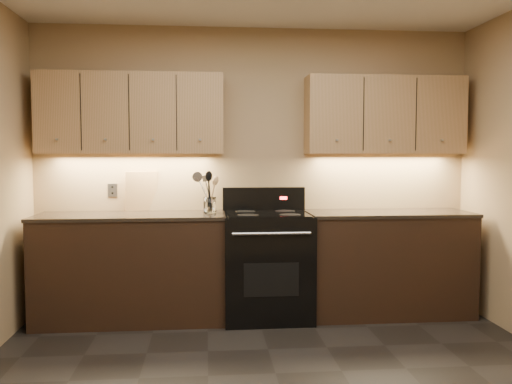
# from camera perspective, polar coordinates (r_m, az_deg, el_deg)

# --- Properties ---
(wall_back) EXTENTS (4.00, 0.04, 2.60)m
(wall_back) POSITION_cam_1_polar(r_m,az_deg,el_deg) (5.03, -0.13, 2.34)
(wall_back) COLOR #A48260
(wall_back) RESTS_ON ground
(counter_left) EXTENTS (1.62, 0.62, 0.93)m
(counter_left) POSITION_cam_1_polar(r_m,az_deg,el_deg) (4.86, -12.97, -7.74)
(counter_left) COLOR black
(counter_left) RESTS_ON ground
(counter_right) EXTENTS (1.46, 0.62, 0.93)m
(counter_right) POSITION_cam_1_polar(r_m,az_deg,el_deg) (5.08, 13.67, -7.24)
(counter_right) COLOR black
(counter_right) RESTS_ON ground
(stove) EXTENTS (0.76, 0.68, 1.14)m
(stove) POSITION_cam_1_polar(r_m,az_deg,el_deg) (4.82, 1.16, -7.57)
(stove) COLOR black
(stove) RESTS_ON ground
(upper_cab_left) EXTENTS (1.60, 0.30, 0.70)m
(upper_cab_left) POSITION_cam_1_polar(r_m,az_deg,el_deg) (4.92, -12.98, 8.03)
(upper_cab_left) COLOR tan
(upper_cab_left) RESTS_ON wall_back
(upper_cab_right) EXTENTS (1.44, 0.30, 0.70)m
(upper_cab_right) POSITION_cam_1_polar(r_m,az_deg,el_deg) (5.14, 13.37, 7.85)
(upper_cab_right) COLOR tan
(upper_cab_right) RESTS_ON wall_back
(outlet_plate) EXTENTS (0.08, 0.01, 0.12)m
(outlet_plate) POSITION_cam_1_polar(r_m,az_deg,el_deg) (5.09, -14.87, 0.20)
(outlet_plate) COLOR #B2B5BA
(outlet_plate) RESTS_ON wall_back
(utensil_crock) EXTENTS (0.14, 0.14, 0.14)m
(utensil_crock) POSITION_cam_1_polar(r_m,az_deg,el_deg) (4.77, -4.89, -1.45)
(utensil_crock) COLOR white
(utensil_crock) RESTS_ON counter_left
(cutting_board) EXTENTS (0.29, 0.13, 0.36)m
(cutting_board) POSITION_cam_1_polar(r_m,az_deg,el_deg) (5.03, -11.98, 0.09)
(cutting_board) COLOR tan
(cutting_board) RESTS_ON counter_left
(wooden_spoon) EXTENTS (0.14, 0.12, 0.32)m
(wooden_spoon) POSITION_cam_1_polar(r_m,az_deg,el_deg) (4.76, -5.10, -0.17)
(wooden_spoon) COLOR tan
(wooden_spoon) RESTS_ON utensil_crock
(black_spoon) EXTENTS (0.06, 0.11, 0.35)m
(black_spoon) POSITION_cam_1_polar(r_m,az_deg,el_deg) (4.77, -4.98, 0.06)
(black_spoon) COLOR black
(black_spoon) RESTS_ON utensil_crock
(black_turner) EXTENTS (0.13, 0.20, 0.37)m
(black_turner) POSITION_cam_1_polar(r_m,az_deg,el_deg) (4.73, -4.78, 0.09)
(black_turner) COLOR black
(black_turner) RESTS_ON utensil_crock
(steel_spatula) EXTENTS (0.18, 0.14, 0.35)m
(steel_spatula) POSITION_cam_1_polar(r_m,az_deg,el_deg) (4.76, -4.59, -0.02)
(steel_spatula) COLOR silver
(steel_spatula) RESTS_ON utensil_crock
(steel_skimmer) EXTENTS (0.24, 0.16, 0.37)m
(steel_skimmer) POSITION_cam_1_polar(r_m,az_deg,el_deg) (4.76, -4.50, 0.14)
(steel_skimmer) COLOR silver
(steel_skimmer) RESTS_ON utensil_crock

